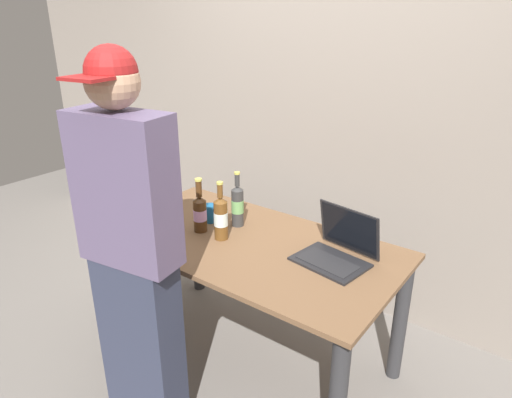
# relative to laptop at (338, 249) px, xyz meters

# --- Properties ---
(ground_plane) EXTENTS (8.00, 8.00, 0.00)m
(ground_plane) POSITION_rel_laptop_xyz_m (-0.46, -0.11, -0.80)
(ground_plane) COLOR slate
(ground_plane) RESTS_ON ground
(desk) EXTENTS (1.57, 0.83, 0.75)m
(desk) POSITION_rel_laptop_xyz_m (-0.46, -0.11, -0.19)
(desk) COLOR brown
(desk) RESTS_ON ground
(laptop) EXTENTS (0.37, 0.33, 0.25)m
(laptop) POSITION_rel_laptop_xyz_m (0.00, 0.00, 0.00)
(laptop) COLOR black
(laptop) RESTS_ON desk
(beer_bottle_green) EXTENTS (0.07, 0.07, 0.31)m
(beer_bottle_green) POSITION_rel_laptop_xyz_m (-0.62, 0.01, 0.07)
(beer_bottle_green) COLOR #333333
(beer_bottle_green) RESTS_ON desk
(beer_bottle_dark) EXTENTS (0.07, 0.07, 0.32)m
(beer_bottle_dark) POSITION_rel_laptop_xyz_m (-0.59, -0.17, 0.07)
(beer_bottle_dark) COLOR brown
(beer_bottle_dark) RESTS_ON desk
(beer_bottle_brown) EXTENTS (0.07, 0.07, 0.30)m
(beer_bottle_brown) POSITION_rel_laptop_xyz_m (-0.74, -0.16, 0.05)
(beer_bottle_brown) COLOR #472B14
(beer_bottle_brown) RESTS_ON desk
(person_figure) EXTENTS (0.45, 0.30, 1.75)m
(person_figure) POSITION_rel_laptop_xyz_m (-0.58, -0.74, 0.10)
(person_figure) COLOR #2D3347
(person_figure) RESTS_ON ground
(coffee_mug) EXTENTS (0.11, 0.07, 0.10)m
(coffee_mug) POSITION_rel_laptop_xyz_m (-0.78, -0.04, -0.01)
(coffee_mug) COLOR #19598C
(coffee_mug) RESTS_ON desk
(back_wall) EXTENTS (6.00, 0.10, 2.60)m
(back_wall) POSITION_rel_laptop_xyz_m (-0.46, 0.81, 0.50)
(back_wall) COLOR gray
(back_wall) RESTS_ON ground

